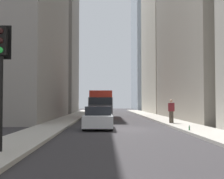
{
  "coord_description": "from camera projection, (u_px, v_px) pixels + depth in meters",
  "views": [
    {
      "loc": [
        -20.11,
        0.97,
        1.67
      ],
      "look_at": [
        8.5,
        0.36,
        2.82
      ],
      "focal_mm": 51.56,
      "sensor_mm": 36.0,
      "label": 1
    }
  ],
  "objects": [
    {
      "name": "ground_plane",
      "position": [
        121.0,
        129.0,
        20.05
      ],
      "size": [
        135.0,
        135.0,
        0.0
      ],
      "primitive_type": "plane",
      "color": "#302D30"
    },
    {
      "name": "sidewalk_right",
      "position": [
        48.0,
        128.0,
        19.95
      ],
      "size": [
        90.0,
        2.2,
        0.14
      ],
      "primitive_type": "cube",
      "color": "#A8A399",
      "rests_on": "ground_plane"
    },
    {
      "name": "sidewalk_left",
      "position": [
        192.0,
        128.0,
        20.15
      ],
      "size": [
        90.0,
        2.2,
        0.14
      ],
      "primitive_type": "cube",
      "color": "#A8A399",
      "rests_on": "ground_plane"
    },
    {
      "name": "building_left_far",
      "position": [
        179.0,
        29.0,
        50.24
      ],
      "size": [
        16.37,
        10.0,
        26.29
      ],
      "color": "beige",
      "rests_on": "ground_plane"
    },
    {
      "name": "building_right_far",
      "position": [
        44.0,
        24.0,
        50.81
      ],
      "size": [
        12.32,
        10.5,
        28.27
      ],
      "color": "gray",
      "rests_on": "ground_plane"
    },
    {
      "name": "building_right_midfar",
      "position": [
        7.0,
        5.0,
        31.33
      ],
      "size": [
        18.57,
        10.5,
        22.31
      ],
      "color": "gray",
      "rests_on": "ground_plane"
    },
    {
      "name": "delivery_truck",
      "position": [
        101.0,
        104.0,
        32.72
      ],
      "size": [
        6.46,
        2.25,
        2.84
      ],
      "color": "red",
      "rests_on": "ground_plane"
    },
    {
      "name": "sedan_silver",
      "position": [
        98.0,
        118.0,
        20.2
      ],
      "size": [
        4.3,
        1.78,
        1.42
      ],
      "color": "#B7BABF",
      "rests_on": "ground_plane"
    },
    {
      "name": "traffic_light_foreground",
      "position": [
        1.0,
        58.0,
        10.14
      ],
      "size": [
        0.43,
        0.52,
        4.01
      ],
      "color": "black",
      "rests_on": "sidewalk_right"
    },
    {
      "name": "pedestrian",
      "position": [
        171.0,
        110.0,
        23.97
      ],
      "size": [
        0.26,
        0.44,
        1.75
      ],
      "color": "#473D33",
      "rests_on": "sidewalk_left"
    },
    {
      "name": "discarded_bottle",
      "position": [
        189.0,
        128.0,
        17.7
      ],
      "size": [
        0.07,
        0.07,
        0.27
      ],
      "color": "#236033",
      "rests_on": "sidewalk_left"
    }
  ]
}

